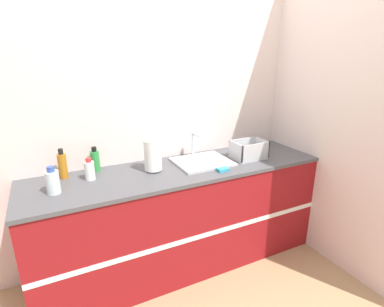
% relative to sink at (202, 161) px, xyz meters
% --- Properties ---
extents(ground_plane, '(12.00, 12.00, 0.00)m').
position_rel_sink_xyz_m(ground_plane, '(-0.21, -0.35, -0.92)').
color(ground_plane, tan).
extents(wall_back, '(4.80, 0.06, 2.60)m').
position_rel_sink_xyz_m(wall_back, '(-0.21, 0.31, 0.38)').
color(wall_back, silver).
rests_on(wall_back, ground_plane).
extents(wall_right, '(0.06, 2.62, 2.60)m').
position_rel_sink_xyz_m(wall_right, '(1.02, -0.03, 0.38)').
color(wall_right, silver).
rests_on(wall_right, ground_plane).
extents(counter_cabinet, '(2.43, 0.65, 0.90)m').
position_rel_sink_xyz_m(counter_cabinet, '(-0.21, -0.03, -0.47)').
color(counter_cabinet, maroon).
rests_on(counter_cabinet, ground_plane).
extents(sink, '(0.46, 0.39, 0.23)m').
position_rel_sink_xyz_m(sink, '(0.00, 0.00, 0.00)').
color(sink, silver).
rests_on(sink, counter_cabinet).
extents(paper_towel_roll, '(0.14, 0.14, 0.25)m').
position_rel_sink_xyz_m(paper_towel_roll, '(-0.43, 0.01, 0.11)').
color(paper_towel_roll, '#4C4C51').
rests_on(paper_towel_roll, counter_cabinet).
extents(dish_rack, '(0.29, 0.21, 0.16)m').
position_rel_sink_xyz_m(dish_rack, '(0.43, -0.08, 0.04)').
color(dish_rack, '#B7BABF').
rests_on(dish_rack, counter_cabinet).
extents(bottle_clear, '(0.09, 0.09, 0.19)m').
position_rel_sink_xyz_m(bottle_clear, '(-1.16, -0.08, 0.07)').
color(bottle_clear, silver).
rests_on(bottle_clear, counter_cabinet).
extents(bottle_green, '(0.07, 0.07, 0.20)m').
position_rel_sink_xyz_m(bottle_green, '(-0.84, 0.21, 0.07)').
color(bottle_green, '#2D8C3D').
rests_on(bottle_green, counter_cabinet).
extents(bottle_amber, '(0.06, 0.06, 0.23)m').
position_rel_sink_xyz_m(bottle_amber, '(-1.08, 0.17, 0.08)').
color(bottle_amber, '#B26B19').
rests_on(bottle_amber, counter_cabinet).
extents(bottle_white_spray, '(0.07, 0.07, 0.17)m').
position_rel_sink_xyz_m(bottle_white_spray, '(-0.91, 0.05, 0.06)').
color(bottle_white_spray, white).
rests_on(bottle_white_spray, counter_cabinet).
extents(sponge, '(0.09, 0.06, 0.02)m').
position_rel_sink_xyz_m(sponge, '(0.06, -0.24, -0.00)').
color(sponge, '#3399BF').
rests_on(sponge, counter_cabinet).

